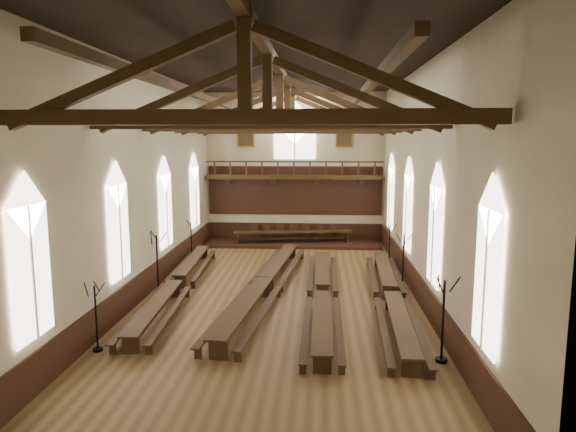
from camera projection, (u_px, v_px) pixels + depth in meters
name	position (u px, v px, depth m)	size (l,w,h in m)	color
ground	(280.00, 297.00, 22.59)	(26.00, 26.00, 0.00)	brown
room_walls	(280.00, 150.00, 21.63)	(26.00, 26.00, 26.00)	beige
wainscot_band	(280.00, 284.00, 22.50)	(12.00, 26.00, 1.20)	#341C0F
side_windows	(280.00, 214.00, 22.03)	(11.85, 19.80, 4.50)	white
end_window	(295.00, 134.00, 34.25)	(2.80, 0.12, 3.80)	white
minstrels_gallery	(295.00, 184.00, 34.51)	(11.80, 1.24, 3.70)	#322210
portraits	(295.00, 136.00, 34.27)	(7.75, 0.09, 1.45)	brown
roof_trusses	(280.00, 107.00, 21.37)	(11.70, 25.70, 2.80)	#322210
refectory_row_a	(177.00, 282.00, 23.20)	(1.79, 14.11, 0.71)	#322210
refectory_row_b	(266.00, 282.00, 22.99)	(2.36, 14.91, 0.79)	#322210
refectory_row_c	(323.00, 292.00, 21.71)	(1.45, 13.91, 0.70)	#322210
refectory_row_d	(392.00, 293.00, 21.50)	(1.75, 14.10, 0.71)	#322210
dais	(293.00, 243.00, 33.83)	(11.40, 2.79, 0.19)	#341C0F
high_table	(293.00, 233.00, 33.72)	(7.85, 1.90, 0.73)	#322210
high_chairs	(293.00, 231.00, 34.49)	(5.90, 0.51, 1.10)	#322210
candelabrum_left_near	(97.00, 330.00, 16.78)	(0.71, 0.68, 2.35)	black
candelabrum_left_mid	(158.00, 275.00, 23.07)	(0.79, 0.88, 2.86)	black
candelabrum_left_far	(192.00, 249.00, 29.12)	(0.70, 0.73, 2.42)	black
candelabrum_right_near	(442.00, 336.00, 15.94)	(0.79, 0.85, 2.78)	black
candelabrum_right_mid	(403.00, 273.00, 23.58)	(0.82, 0.77, 2.71)	black
candelabrum_right_far	(389.00, 253.00, 28.19)	(0.72, 0.67, 2.37)	black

